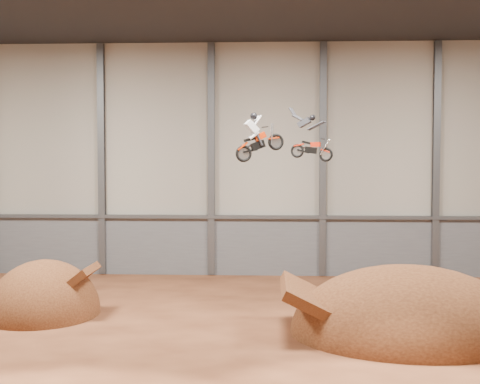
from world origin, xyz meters
The scene contains 12 objects.
floor centered at (0.00, 0.00, 0.00)m, with size 40.00×40.00×0.00m, color #4B2414.
back_wall centered at (0.00, 15.00, 7.00)m, with size 40.00×0.10×14.00m, color #A19B8E.
lower_band_back centered at (0.00, 14.90, 1.75)m, with size 39.80×0.18×3.50m, color #5B5D64.
steel_rail centered at (0.00, 14.75, 3.55)m, with size 39.80×0.35×0.20m, color #47494F.
steel_column_1 centered at (-10.00, 14.80, 7.00)m, with size 0.40×0.36×13.90m, color #47494F.
steel_column_2 centered at (-3.33, 14.80, 7.00)m, with size 0.40×0.36×13.90m, color #47494F.
steel_column_3 centered at (3.33, 14.80, 7.00)m, with size 0.40×0.36×13.90m, color #47494F.
steel_column_4 centered at (10.00, 14.80, 7.00)m, with size 0.40×0.36×13.90m, color #47494F.
takeoff_ramp centered at (-9.99, 4.25, 0.00)m, with size 5.00×5.77×5.00m, color #3F1F0F.
landing_ramp centered at (5.85, 1.85, 0.00)m, with size 9.55×8.45×5.51m, color #3F1F0F.
fmx_rider_a centered at (-0.10, 4.47, 8.26)m, with size 2.31×0.88×2.09m, color #BF2A05, non-canonical shape.
fmx_rider_b centered at (2.07, 5.21, 8.16)m, with size 2.63×0.75×2.25m, color red, non-canonical shape.
Camera 1 is at (0.36, -25.18, 7.15)m, focal length 50.00 mm.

